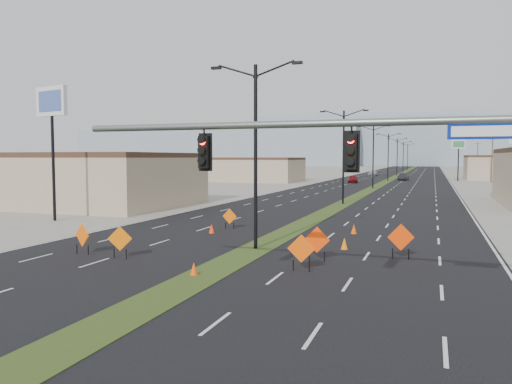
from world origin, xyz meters
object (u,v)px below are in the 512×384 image
(construction_sign_4, at_px, (317,241))
(cone_3, at_px, (212,229))
(pole_sign_east_far, at_px, (459,148))
(streetlight_6, at_px, (408,156))
(construction_sign_2, at_px, (230,217))
(construction_sign_5, at_px, (401,238))
(car_mid, at_px, (403,177))
(streetlight_4, at_px, (397,156))
(car_left, at_px, (353,179))
(cone_1, at_px, (344,244))
(car_far, at_px, (373,173))
(construction_sign_0, at_px, (120,240))
(streetlight_0, at_px, (256,150))
(cone_0, at_px, (194,269))
(cone_2, at_px, (354,229))
(pole_sign_west, at_px, (52,111))
(signal_mast, at_px, (414,166))
(construction_sign_1, at_px, (82,236))
(streetlight_2, at_px, (373,155))
(streetlight_3, at_px, (388,155))
(streetlight_5, at_px, (403,156))
(streetlight_1, at_px, (343,154))
(construction_sign_3, at_px, (301,250))

(construction_sign_4, height_order, cone_3, construction_sign_4)
(construction_sign_4, distance_m, pole_sign_east_far, 90.92)
(streetlight_6, bearing_deg, construction_sign_2, -91.54)
(construction_sign_5, bearing_deg, construction_sign_4, -172.12)
(car_mid, height_order, construction_sign_4, construction_sign_4)
(cone_3, bearing_deg, streetlight_4, 87.53)
(streetlight_6, height_order, car_left, streetlight_6)
(construction_sign_5, bearing_deg, cone_1, 133.13)
(car_far, distance_m, cone_3, 108.92)
(construction_sign_0, xyz_separation_m, construction_sign_2, (1.15, 11.40, -0.12))
(streetlight_0, xyz_separation_m, cone_0, (-0.39, -6.72, -5.12))
(cone_2, relative_size, pole_sign_east_far, 0.08)
(cone_3, relative_size, pole_sign_west, 0.06)
(signal_mast, relative_size, streetlight_4, 1.63)
(streetlight_4, distance_m, construction_sign_1, 116.74)
(streetlight_2, height_order, streetlight_3, same)
(streetlight_4, bearing_deg, construction_sign_4, -88.06)
(streetlight_0, height_order, construction_sign_5, streetlight_0)
(streetlight_5, bearing_deg, pole_sign_east_far, -74.84)
(streetlight_0, relative_size, construction_sign_2, 6.98)
(streetlight_1, relative_size, pole_sign_east_far, 1.15)
(construction_sign_5, distance_m, cone_2, 8.19)
(construction_sign_5, relative_size, cone_1, 2.66)
(streetlight_3, height_order, streetlight_5, same)
(signal_mast, bearing_deg, streetlight_1, 102.69)
(car_far, bearing_deg, streetlight_6, 90.34)
(construction_sign_5, bearing_deg, signal_mast, -103.31)
(car_far, xyz_separation_m, cone_1, (10.88, -111.75, -0.39))
(streetlight_2, xyz_separation_m, streetlight_6, (0.00, 112.00, 0.00))
(streetlight_0, distance_m, construction_sign_4, 6.21)
(signal_mast, relative_size, car_left, 3.77)
(signal_mast, relative_size, streetlight_3, 1.63)
(streetlight_0, xyz_separation_m, pole_sign_west, (-19.25, 6.30, 3.28))
(construction_sign_0, bearing_deg, streetlight_2, 65.29)
(streetlight_2, height_order, construction_sign_0, streetlight_2)
(streetlight_5, height_order, construction_sign_4, streetlight_5)
(streetlight_1, xyz_separation_m, streetlight_4, (0.00, 84.00, 0.00))
(streetlight_1, relative_size, construction_sign_2, 6.98)
(streetlight_6, distance_m, construction_sign_5, 168.36)
(car_left, height_order, pole_sign_east_far, pole_sign_east_far)
(construction_sign_1, distance_m, pole_sign_west, 17.35)
(streetlight_1, xyz_separation_m, cone_1, (4.61, -26.47, -5.09))
(car_left, bearing_deg, cone_1, -87.44)
(signal_mast, xyz_separation_m, streetlight_2, (-8.56, 66.00, 0.63))
(construction_sign_3, xyz_separation_m, cone_2, (0.56, 11.67, -0.64))
(streetlight_4, relative_size, construction_sign_1, 6.12)
(pole_sign_west, bearing_deg, streetlight_3, 89.23)
(streetlight_0, distance_m, cone_3, 8.17)
(streetlight_5, bearing_deg, pole_sign_west, -98.19)
(streetlight_6, distance_m, cone_3, 163.78)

